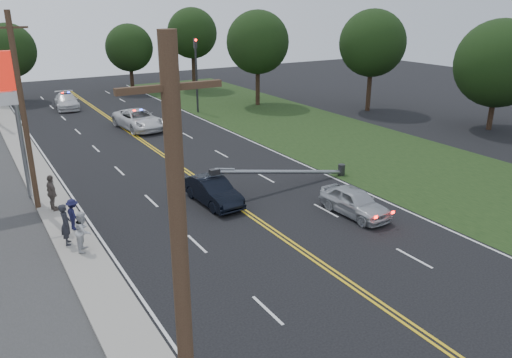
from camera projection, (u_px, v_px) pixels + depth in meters
ground at (316, 260)px, 21.12m from camera, size 120.00×120.00×0.00m
sidewalk at (62, 218)px, 25.11m from camera, size 1.80×70.00×0.12m
grass_verge at (381, 154)px, 35.73m from camera, size 12.00×80.00×0.01m
centerline_yellow at (212, 189)px, 29.19m from camera, size 0.36×80.00×0.00m
traffic_signal at (196, 69)px, 47.95m from camera, size 0.28×0.41×7.05m
fallen_streetlight at (290, 171)px, 29.30m from camera, size 9.36×0.44×1.91m
utility_pole_near at (184, 330)px, 8.49m from camera, size 1.60×0.28×10.00m
utility_pole_mid at (24, 114)px, 24.64m from camera, size 1.60×0.28×10.00m
tree_6 at (8, 51)px, 52.87m from camera, size 5.71×5.71×8.28m
tree_7 at (129, 48)px, 59.07m from camera, size 5.55×5.55×7.94m
tree_8 at (192, 33)px, 60.13m from camera, size 6.00×6.00×9.73m
tree_9 at (258, 42)px, 50.71m from camera, size 6.37×6.37×9.61m
tree_12 at (499, 64)px, 40.86m from camera, size 7.17×7.17×9.12m
tree_13 at (372, 43)px, 47.87m from camera, size 6.38×6.38×9.75m
crashed_sedan at (213, 191)px, 26.85m from camera, size 1.74×4.42×1.43m
waiting_sedan at (355, 202)px, 25.43m from camera, size 1.81×4.20×1.41m
emergency_a at (138, 120)px, 42.56m from camera, size 3.35×6.19×1.65m
emergency_b at (67, 101)px, 50.73m from camera, size 2.68×5.44×1.52m
bystander_a at (66, 224)px, 22.00m from camera, size 0.56×0.76×1.91m
bystander_b at (83, 231)px, 21.47m from camera, size 1.00×1.09×1.80m
bystander_c at (73, 214)px, 23.47m from camera, size 0.79×1.10×1.53m
bystander_d at (52, 193)px, 25.57m from camera, size 0.68×1.20×1.92m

